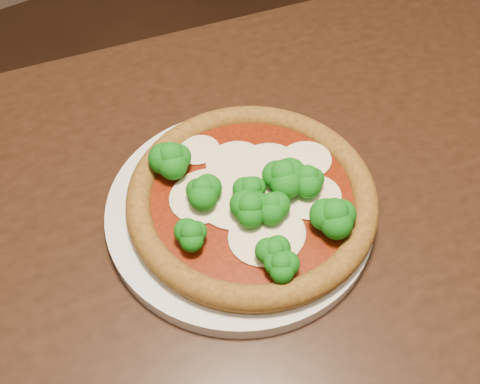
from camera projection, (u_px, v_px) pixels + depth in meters
dining_table at (252, 303)px, 0.63m from camera, size 1.35×1.06×0.75m
plate at (240, 209)px, 0.59m from camera, size 0.29×0.29×0.02m
pizza at (254, 197)px, 0.57m from camera, size 0.27×0.27×0.06m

